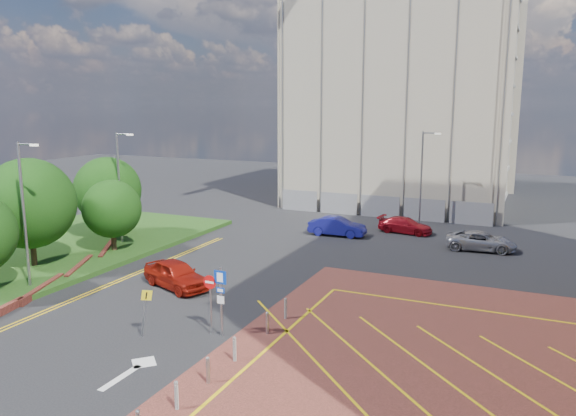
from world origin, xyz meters
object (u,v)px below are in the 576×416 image
Objects in this scene: lamp_left_near at (24,209)px; car_red_left at (176,274)px; lamp_back at (422,175)px; warning_sign at (145,307)px; tree_d at (108,190)px; car_blue_back at (337,226)px; car_silver_back at (481,241)px; car_red_back at (405,225)px; sign_cluster at (217,294)px; tree_c at (112,209)px; tree_b at (29,203)px; lamp_left_far at (120,183)px.

car_red_left is (7.12, 3.74, -3.87)m from lamp_left_near.
lamp_back is 29.44m from warning_sign.
tree_d is 1.35× the size of car_blue_back.
lamp_left_near is 1.73× the size of car_red_left.
car_red_left is 0.96× the size of car_silver_back.
car_red_back is at bearing -99.65° from lamp_back.
tree_c is at bearing 146.84° from sign_cluster.
sign_cluster is at bearing -14.26° from tree_b.
tree_d is at bearing 102.43° from car_silver_back.
lamp_back is at bearing 77.07° from warning_sign.
tree_b is at bearing 156.91° from warning_sign.
tree_d is at bearing 116.49° from car_blue_back.
car_red_left is 20.90m from car_red_back.
car_blue_back is at bearing 129.95° from car_red_back.
lamp_left_near is 22.90m from car_blue_back.
tree_b is 22.18m from car_blue_back.
warning_sign is at bearing -102.93° from lamp_back.
warning_sign is (-6.56, -28.55, -2.93)m from lamp_back.
tree_b is 14.43m from warning_sign.
warning_sign is at bearing 173.91° from car_blue_back.
warning_sign is at bearing -46.42° from lamp_left_far.
lamp_left_far is at bearing 101.31° from lamp_left_near.
tree_c is 8.20m from lamp_left_near.
car_blue_back is (13.24, 9.57, -3.92)m from lamp_left_far.
lamp_back is at bearing -42.03° from car_blue_back.
car_red_left is 1.06× the size of car_red_back.
car_silver_back is (9.35, 20.51, -1.28)m from sign_cluster.
car_red_back is at bearing 76.64° from warning_sign.
car_red_left is at bearing -27.45° from tree_c.
car_silver_back is at bearing 21.52° from lamp_left_far.
lamp_left_far is 1.65× the size of car_silver_back.
lamp_back is (18.50, 16.00, -0.30)m from lamp_left_far.
lamp_back is 1.65× the size of car_silver_back.
tree_b reaches higher than warning_sign.
tree_c is at bearing 68.20° from tree_b.
tree_c is 15.36m from warning_sign.
lamp_left_far reaches higher than lamp_back.
car_red_left is at bearing 139.64° from sign_cluster.
tree_d is at bearing 97.13° from tree_b.
warning_sign is at bearing -43.75° from tree_c.
lamp_back reaches higher than sign_cluster.
lamp_left_near is 10.20m from lamp_left_far.
tree_b reaches higher than car_red_left.
lamp_left_far is at bearing 81.23° from tree_b.
car_silver_back is at bearing 41.45° from lamp_left_near.
tree_c is at bearing -45.00° from tree_d.
tree_c is 25.19m from lamp_back.
sign_cluster is 1.42× the size of warning_sign.
car_blue_back is (-1.48, 20.58, -1.21)m from sign_cluster.
lamp_left_far is (-2.00, 10.00, 0.00)m from lamp_left_near.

